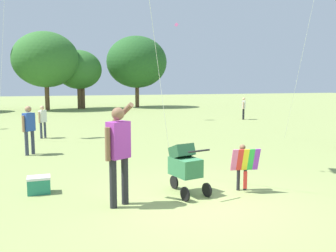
{
  "coord_description": "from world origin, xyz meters",
  "views": [
    {
      "loc": [
        -2.69,
        -5.82,
        2.23
      ],
      "look_at": [
        -0.16,
        1.47,
        1.3
      ],
      "focal_mm": 38.02,
      "sensor_mm": 36.0,
      "label": 1
    }
  ],
  "objects_px": {
    "person_red_shirt": "(244,107)",
    "person_couple_left": "(43,119)",
    "person_sitting_far": "(29,126)",
    "person_adult_flyer": "(118,147)",
    "cooler_box": "(39,185)",
    "stroller": "(185,164)",
    "child_with_butterfly_kite": "(243,163)"
  },
  "relations": [
    {
      "from": "person_adult_flyer",
      "to": "person_red_shirt",
      "type": "bearing_deg",
      "value": 51.23
    },
    {
      "from": "stroller",
      "to": "person_couple_left",
      "type": "bearing_deg",
      "value": 107.44
    },
    {
      "from": "person_red_shirt",
      "to": "person_sitting_far",
      "type": "bearing_deg",
      "value": -148.65
    },
    {
      "from": "person_red_shirt",
      "to": "child_with_butterfly_kite",
      "type": "bearing_deg",
      "value": -121.11
    },
    {
      "from": "stroller",
      "to": "cooler_box",
      "type": "distance_m",
      "value": 3.0
    },
    {
      "from": "child_with_butterfly_kite",
      "to": "person_sitting_far",
      "type": "height_order",
      "value": "person_sitting_far"
    },
    {
      "from": "person_adult_flyer",
      "to": "stroller",
      "type": "relative_size",
      "value": 1.69
    },
    {
      "from": "person_sitting_far",
      "to": "child_with_butterfly_kite",
      "type": "bearing_deg",
      "value": -51.58
    },
    {
      "from": "stroller",
      "to": "child_with_butterfly_kite",
      "type": "bearing_deg",
      "value": -9.55
    },
    {
      "from": "person_couple_left",
      "to": "person_sitting_far",
      "type": "bearing_deg",
      "value": -96.37
    },
    {
      "from": "cooler_box",
      "to": "person_red_shirt",
      "type": "bearing_deg",
      "value": 44.68
    },
    {
      "from": "person_adult_flyer",
      "to": "person_couple_left",
      "type": "bearing_deg",
      "value": 98.44
    },
    {
      "from": "person_red_shirt",
      "to": "cooler_box",
      "type": "distance_m",
      "value": 16.5
    },
    {
      "from": "person_adult_flyer",
      "to": "cooler_box",
      "type": "height_order",
      "value": "person_adult_flyer"
    },
    {
      "from": "person_adult_flyer",
      "to": "cooler_box",
      "type": "xyz_separation_m",
      "value": [
        -1.4,
        1.27,
        -0.91
      ]
    },
    {
      "from": "person_red_shirt",
      "to": "person_couple_left",
      "type": "xyz_separation_m",
      "value": [
        -11.66,
        -3.9,
        -0.01
      ]
    },
    {
      "from": "person_sitting_far",
      "to": "person_couple_left",
      "type": "relative_size",
      "value": 1.15
    },
    {
      "from": "child_with_butterfly_kite",
      "to": "person_red_shirt",
      "type": "height_order",
      "value": "person_red_shirt"
    },
    {
      "from": "person_adult_flyer",
      "to": "person_sitting_far",
      "type": "bearing_deg",
      "value": 107.22
    },
    {
      "from": "person_adult_flyer",
      "to": "person_couple_left",
      "type": "height_order",
      "value": "person_adult_flyer"
    },
    {
      "from": "person_red_shirt",
      "to": "stroller",
      "type": "bearing_deg",
      "value": -125.36
    },
    {
      "from": "person_adult_flyer",
      "to": "stroller",
      "type": "bearing_deg",
      "value": 11.14
    },
    {
      "from": "child_with_butterfly_kite",
      "to": "cooler_box",
      "type": "distance_m",
      "value": 4.2
    },
    {
      "from": "child_with_butterfly_kite",
      "to": "person_sitting_far",
      "type": "distance_m",
      "value": 6.97
    },
    {
      "from": "person_adult_flyer",
      "to": "stroller",
      "type": "distance_m",
      "value": 1.51
    },
    {
      "from": "stroller",
      "to": "person_red_shirt",
      "type": "bearing_deg",
      "value": 54.64
    },
    {
      "from": "person_red_shirt",
      "to": "cooler_box",
      "type": "height_order",
      "value": "person_red_shirt"
    },
    {
      "from": "person_sitting_far",
      "to": "person_red_shirt",
      "type": "bearing_deg",
      "value": 31.35
    },
    {
      "from": "child_with_butterfly_kite",
      "to": "person_adult_flyer",
      "type": "xyz_separation_m",
      "value": [
        -2.61,
        -0.07,
        0.5
      ]
    },
    {
      "from": "child_with_butterfly_kite",
      "to": "person_adult_flyer",
      "type": "bearing_deg",
      "value": -178.44
    },
    {
      "from": "cooler_box",
      "to": "person_sitting_far",
      "type": "bearing_deg",
      "value": 94.25
    },
    {
      "from": "stroller",
      "to": "person_couple_left",
      "type": "relative_size",
      "value": 0.84
    }
  ]
}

